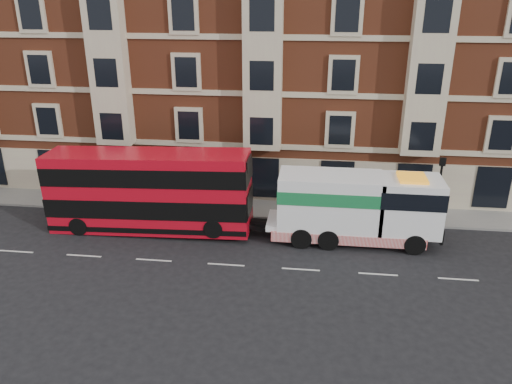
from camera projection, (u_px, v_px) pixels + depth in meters
ground at (226, 265)px, 26.71m from camera, size 120.00×120.00×0.00m
sidewalk at (246, 208)px, 33.59m from camera, size 90.00×3.00×0.15m
victorian_terrace at (266, 43)px, 36.73m from camera, size 45.00×12.00×20.40m
lamp_post_west at (150, 174)px, 32.11m from camera, size 0.35×0.15×4.35m
lamp_post_east at (439, 187)px, 30.07m from camera, size 0.35×0.15×4.35m
double_decker_bus at (149, 190)px, 29.74m from camera, size 12.13×2.78×4.91m
tow_truck at (353, 207)px, 28.54m from camera, size 9.71×2.87×4.05m
pedestrian at (57, 194)px, 33.44m from camera, size 0.72×0.64×1.65m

